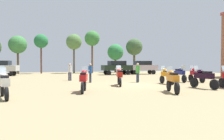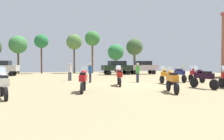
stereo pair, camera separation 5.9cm
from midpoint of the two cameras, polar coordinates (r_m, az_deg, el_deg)
The scene contains 22 objects.
ground_plane at distance 16.66m, azimuth 4.66°, elevation -3.96°, with size 44.00×52.00×0.02m.
motorcycle_1 at distance 17.06m, azimuth -27.36°, elevation -1.54°, with size 0.62×2.13×1.48m.
motorcycle_5 at distance 20.47m, azimuth 21.34°, elevation -0.95°, with size 0.62×2.26×1.47m.
motorcycle_6 at distance 12.53m, azimuth -7.44°, elevation -2.48°, with size 0.77×2.09×1.49m.
motorcycle_7 at distance 12.74m, azimuth 15.66°, elevation -2.46°, with size 0.81×2.14×1.48m.
motorcycle_8 at distance 16.06m, azimuth 1.99°, elevation -1.51°, with size 0.79×2.25×1.49m.
motorcycle_9 at distance 17.87m, azimuth 14.24°, elevation -1.30°, with size 0.62×2.08×1.45m.
motorcycle_10 at distance 15.40m, azimuth 23.00°, elevation -1.78°, with size 0.68×2.27×1.50m.
motorcycle_11 at distance 20.09m, azimuth 17.42°, elevation -0.92°, with size 0.62×2.26×1.50m.
motorcycle_12 at distance 11.42m, azimuth -26.55°, elevation -3.13°, with size 0.83×2.20×1.45m.
car_1 at distance 31.93m, azimuth -27.19°, elevation 0.72°, with size 4.53×2.45×2.00m.
car_2 at distance 31.33m, azimuth 1.38°, elevation 0.90°, with size 4.37×1.96×2.00m.
car_3 at distance 33.08m, azimuth 8.16°, elevation 0.93°, with size 4.42×2.11×2.00m.
person_1 at distance 18.62m, azimuth -5.66°, elevation -0.39°, with size 0.46×0.46×1.64m.
person_2 at distance 18.72m, azimuth 6.84°, elevation -0.31°, with size 0.46×0.46×1.68m.
person_3 at distance 20.97m, azimuth -10.98°, elevation -0.14°, with size 0.43×0.43×1.66m.
tree_1 at distance 37.61m, azimuth -23.46°, elevation 6.10°, with size 2.81×2.81×6.02m.
tree_2 at distance 37.86m, azimuth -5.14°, elevation 8.17°, with size 2.59×2.59×7.25m.
tree_3 at distance 40.76m, azimuth 5.98°, elevation 5.98°, with size 3.09×3.09×6.24m.
tree_4 at distance 39.40m, azimuth 1.02°, elevation 4.68°, with size 2.91×2.91×5.13m.
tree_7 at distance 36.97m, azimuth -9.90°, elevation 7.21°, with size 2.59×2.59×6.52m.
tree_8 at distance 36.94m, azimuth -18.07°, elevation 7.11°, with size 2.22×2.22×6.33m.
Camera 2 is at (-6.04, -15.44, 1.68)m, focal length 34.73 mm.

